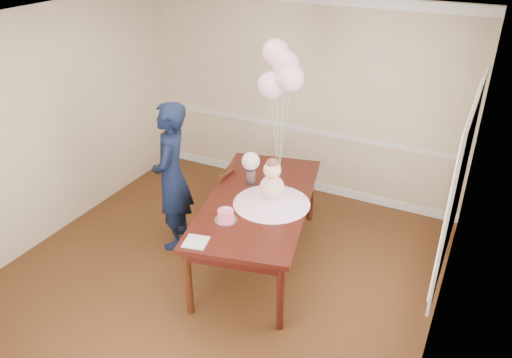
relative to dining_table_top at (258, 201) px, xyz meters
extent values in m
cube|color=#371D0D|center=(-0.28, -0.64, -0.79)|extent=(4.50, 5.00, 0.00)
cube|color=white|center=(-0.28, -0.64, 1.91)|extent=(4.50, 5.00, 0.02)
cube|color=#BEA98C|center=(-0.28, 1.86, 0.56)|extent=(4.50, 0.02, 2.70)
cube|color=#BEA98C|center=(-2.53, -0.64, 0.56)|extent=(0.02, 5.00, 2.70)
cube|color=#BEA98C|center=(1.97, -0.64, 0.56)|extent=(0.02, 5.00, 2.70)
cube|color=silver|center=(-0.28, 1.85, 0.11)|extent=(4.50, 0.02, 0.07)
cube|color=silver|center=(-0.28, 1.85, -0.73)|extent=(4.50, 0.02, 0.12)
cube|color=silver|center=(1.95, -0.14, 0.76)|extent=(0.02, 1.66, 1.56)
cube|color=white|center=(1.93, -0.14, 0.76)|extent=(0.01, 1.50, 1.40)
cube|color=black|center=(0.00, 0.00, 0.00)|extent=(1.55, 2.36, 0.05)
cube|color=black|center=(0.00, 0.00, -0.08)|extent=(1.42, 2.23, 0.11)
cylinder|color=black|center=(-0.22, -1.08, -0.41)|extent=(0.09, 0.09, 0.76)
cylinder|color=black|center=(0.67, -0.87, -0.41)|extent=(0.09, 0.09, 0.76)
cylinder|color=black|center=(-0.67, 0.87, -0.41)|extent=(0.09, 0.09, 0.76)
cylinder|color=black|center=(0.22, 1.08, -0.41)|extent=(0.09, 0.09, 0.76)
cone|color=#FFBBE7|center=(0.17, -0.02, 0.08)|extent=(0.99, 0.99, 0.11)
sphere|color=pink|center=(0.17, -0.02, 0.22)|extent=(0.26, 0.26, 0.26)
sphere|color=beige|center=(0.17, -0.02, 0.43)|extent=(0.18, 0.18, 0.18)
sphere|color=brown|center=(0.17, -0.02, 0.49)|extent=(0.13, 0.13, 0.13)
cylinder|color=silver|center=(-0.10, -0.53, 0.03)|extent=(0.29, 0.29, 0.01)
cylinder|color=#FD507D|center=(-0.10, -0.53, 0.09)|extent=(0.20, 0.20, 0.11)
sphere|color=silver|center=(-0.10, -0.53, 0.16)|extent=(0.03, 0.03, 0.03)
sphere|color=white|center=(-0.08, -0.50, 0.16)|extent=(0.03, 0.03, 0.03)
cylinder|color=silver|center=(-0.23, 0.28, 0.11)|extent=(0.13, 0.13, 0.17)
sphere|color=silver|center=(-0.23, 0.28, 0.31)|extent=(0.21, 0.21, 0.21)
cube|color=silver|center=(-0.16, -0.98, 0.03)|extent=(0.26, 0.26, 0.01)
cylinder|color=silver|center=(-0.03, 0.61, 0.04)|extent=(0.05, 0.05, 0.02)
sphere|color=#FFB4DB|center=(-0.13, 0.58, 1.11)|extent=(0.30, 0.30, 0.30)
sphere|color=#F5ADCE|center=(0.09, 0.58, 1.22)|extent=(0.30, 0.30, 0.30)
sphere|color=#F0AAC4|center=(-0.03, 0.72, 1.33)|extent=(0.30, 0.30, 0.30)
sphere|color=#FAB1BF|center=(-0.14, 0.71, 1.44)|extent=(0.30, 0.30, 0.30)
cylinder|color=white|center=(-0.08, 0.59, 0.49)|extent=(0.10, 0.03, 0.91)
cylinder|color=white|center=(0.03, 0.59, 0.55)|extent=(0.12, 0.03, 1.01)
cylinder|color=white|center=(-0.03, 0.66, 0.60)|extent=(0.01, 0.11, 1.13)
cylinder|color=white|center=(-0.09, 0.66, 0.66)|extent=(0.11, 0.09, 1.23)
cube|color=#38170F|center=(-0.38, 0.29, -0.38)|extent=(0.40, 0.40, 0.05)
cylinder|color=#3C1710|center=(-0.54, 0.13, -0.59)|extent=(0.04, 0.04, 0.39)
cylinder|color=#3A1F0F|center=(-0.22, 0.13, -0.59)|extent=(0.04, 0.04, 0.39)
cylinder|color=#36190E|center=(-0.54, 0.45, -0.59)|extent=(0.04, 0.04, 0.39)
cylinder|color=#371B0F|center=(-0.22, 0.45, -0.59)|extent=(0.04, 0.04, 0.39)
cylinder|color=#37190F|center=(-0.56, 0.13, -0.12)|extent=(0.04, 0.04, 0.50)
cylinder|color=#3C2110|center=(-0.56, 0.45, -0.12)|extent=(0.04, 0.04, 0.50)
cube|color=black|center=(-0.56, 0.29, -0.23)|extent=(0.03, 0.36, 0.05)
cube|color=#35180E|center=(-0.56, 0.29, -0.08)|extent=(0.03, 0.36, 0.05)
cube|color=#381A0F|center=(-0.56, 0.29, 0.06)|extent=(0.03, 0.36, 0.05)
imported|color=black|center=(-1.05, -0.11, 0.10)|extent=(0.64, 0.76, 1.78)
camera|label=1|loc=(2.07, -4.18, 2.77)|focal=35.00mm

